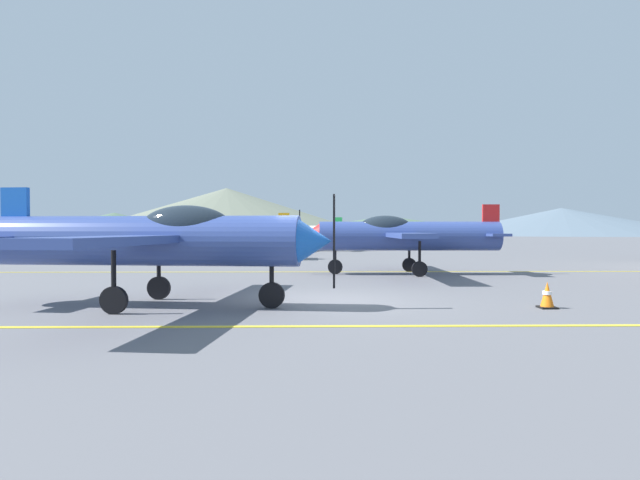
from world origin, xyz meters
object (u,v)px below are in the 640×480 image
(traffic_cone_front, at_px, (547,295))
(airplane_mid, at_px, (401,235))
(airplane_near, at_px, (160,239))
(airplane_far, at_px, (224,233))
(airplane_back, at_px, (296,232))

(traffic_cone_front, bearing_deg, airplane_mid, 101.06)
(airplane_near, relative_size, traffic_cone_front, 15.36)
(airplane_far, height_order, airplane_back, same)
(airplane_near, xyz_separation_m, airplane_back, (2.16, 30.37, 0.00))
(airplane_far, distance_m, airplane_back, 12.32)
(airplane_back, height_order, traffic_cone_front, airplane_back)
(airplane_mid, bearing_deg, airplane_back, 102.15)
(airplane_back, bearing_deg, airplane_far, -108.02)
(airplane_far, bearing_deg, traffic_cone_front, -61.71)
(airplane_back, bearing_deg, traffic_cone_front, -78.16)
(airplane_far, height_order, traffic_cone_front, airplane_far)
(airplane_mid, distance_m, airplane_back, 22.54)
(airplane_near, relative_size, airplane_back, 1.00)
(airplane_near, bearing_deg, traffic_cone_front, -2.81)
(airplane_mid, xyz_separation_m, traffic_cone_front, (1.71, -8.75, -1.24))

